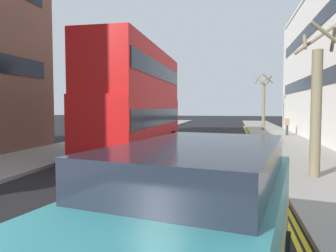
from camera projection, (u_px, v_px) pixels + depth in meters
name	position (u px, v px, depth m)	size (l,w,h in m)	color
sidewalk_right	(302.00, 155.00, 16.34)	(4.00, 80.00, 0.14)	gray
sidewalk_left	(71.00, 148.00, 19.00)	(4.00, 80.00, 0.14)	gray
kerb_line_outer	(263.00, 162.00, 14.82)	(0.10, 56.00, 0.01)	yellow
kerb_line_inner	(259.00, 162.00, 14.85)	(0.10, 56.00, 0.01)	yellow
traffic_island	(75.00, 233.00, 6.31)	(1.10, 2.20, 0.10)	gray
keep_left_bollard	(75.00, 206.00, 6.28)	(0.36, 0.28, 1.11)	silver
double_decker_bus_away	(138.00, 98.00, 16.80)	(2.90, 10.84, 5.64)	#B20F0F
taxi_minivan	(194.00, 236.00, 3.66)	(2.74, 5.08, 2.12)	teal
pedestrian_far	(287.00, 125.00, 27.04)	(0.34, 0.22, 1.62)	#2D2D38
street_tree_near	(263.00, 102.00, 32.89)	(1.95, 1.95, 5.86)	#6B6047
street_tree_mid	(316.00, 105.00, 10.90)	(1.46, 1.59, 5.38)	#6B6047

